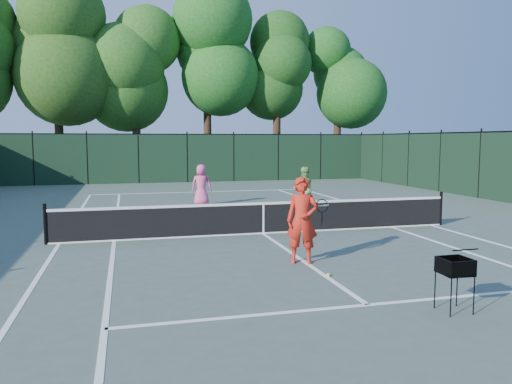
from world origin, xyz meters
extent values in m
plane|color=#45544B|center=(0.00, 0.00, 0.00)|extent=(90.00, 90.00, 0.00)
cube|color=white|center=(-5.49, 0.00, 0.00)|extent=(0.10, 23.77, 0.01)
cube|color=white|center=(5.49, 0.00, 0.00)|extent=(0.10, 23.77, 0.01)
cube|color=white|center=(-4.12, 0.00, 0.00)|extent=(0.10, 23.77, 0.01)
cube|color=white|center=(4.12, 0.00, 0.00)|extent=(0.10, 23.77, 0.01)
cube|color=white|center=(0.00, 11.88, 0.00)|extent=(10.97, 0.10, 0.01)
cube|color=white|center=(0.00, -6.40, 0.00)|extent=(8.23, 0.10, 0.01)
cube|color=white|center=(0.00, 6.40, 0.00)|extent=(8.23, 0.10, 0.01)
cube|color=white|center=(0.00, 0.00, 0.00)|extent=(0.10, 12.80, 0.01)
cube|color=black|center=(0.00, 0.00, 0.46)|extent=(11.60, 0.03, 0.85)
cube|color=white|center=(0.00, 0.00, 0.88)|extent=(11.60, 0.05, 0.07)
cube|color=white|center=(0.00, 0.00, 0.02)|extent=(11.60, 0.05, 0.04)
cube|color=white|center=(0.00, 0.00, 0.46)|extent=(0.05, 0.04, 0.91)
cylinder|color=black|center=(-5.80, 0.00, 0.53)|extent=(0.09, 0.09, 1.06)
cylinder|color=black|center=(5.80, 0.00, 0.53)|extent=(0.09, 0.09, 1.06)
cube|color=black|center=(0.00, 18.00, 1.50)|extent=(24.00, 0.05, 3.00)
cylinder|color=black|center=(-8.00, 22.00, 2.40)|extent=(0.56, 0.56, 4.80)
ellipsoid|color=#1D4112|center=(-8.00, 22.00, 8.71)|extent=(6.80, 6.80, 10.54)
cylinder|color=black|center=(-3.00, 21.80, 2.15)|extent=(0.56, 0.56, 4.30)
ellipsoid|color=#1C4B15|center=(-3.00, 21.80, 7.75)|extent=(6.00, 6.00, 9.30)
cylinder|color=black|center=(2.00, 22.30, 2.50)|extent=(0.56, 0.56, 5.00)
ellipsoid|color=#164D17|center=(2.00, 22.30, 9.03)|extent=(7.00, 7.00, 10.85)
cylinder|color=black|center=(7.00, 21.60, 2.30)|extent=(0.56, 0.56, 4.60)
ellipsoid|color=#143F12|center=(7.00, 21.60, 8.16)|extent=(6.20, 6.20, 9.61)
cylinder|color=black|center=(12.00, 22.10, 2.20)|extent=(0.56, 0.56, 4.40)
ellipsoid|color=#144716|center=(12.00, 22.10, 7.74)|extent=(5.80, 5.80, 8.99)
imported|color=red|center=(-0.09, -3.48, 0.94)|extent=(0.79, 0.64, 1.89)
cylinder|color=black|center=(0.45, -3.29, 0.95)|extent=(0.03, 0.03, 0.30)
torus|color=black|center=(0.45, -3.29, 1.22)|extent=(0.30, 0.10, 0.30)
imported|color=#D94C86|center=(-0.79, 6.62, 0.84)|extent=(0.94, 0.74, 1.69)
imported|color=#92BD5E|center=(2.69, 4.01, 0.84)|extent=(0.88, 0.72, 1.68)
cylinder|color=black|center=(0.95, -7.22, 0.30)|extent=(0.02, 0.02, 0.60)
cylinder|color=black|center=(1.36, -7.22, 0.30)|extent=(0.02, 0.02, 0.60)
cylinder|color=black|center=(0.95, -6.81, 0.30)|extent=(0.02, 0.02, 0.60)
cylinder|color=black|center=(1.36, -6.81, 0.30)|extent=(0.02, 0.02, 0.60)
cube|color=black|center=(1.16, -7.02, 0.73)|extent=(0.48, 0.48, 0.25)
sphere|color=yellow|center=(1.16, -7.02, 0.65)|extent=(0.07, 0.07, 0.07)
sphere|color=yellow|center=(1.16, -7.02, 0.65)|extent=(0.07, 0.07, 0.07)
sphere|color=yellow|center=(1.16, -7.02, 0.65)|extent=(0.07, 0.07, 0.07)
sphere|color=yellow|center=(1.16, -7.02, 0.65)|extent=(0.07, 0.07, 0.07)
sphere|color=yellow|center=(1.16, -7.02, 0.65)|extent=(0.07, 0.07, 0.07)
sphere|color=yellow|center=(1.16, -7.02, 0.65)|extent=(0.07, 0.07, 0.07)
sphere|color=yellow|center=(1.16, -7.02, 0.65)|extent=(0.07, 0.07, 0.07)
sphere|color=yellow|center=(1.16, -7.02, 0.65)|extent=(0.07, 0.07, 0.07)
sphere|color=yellow|center=(1.16, -7.02, 0.65)|extent=(0.07, 0.07, 0.07)
sphere|color=yellow|center=(1.16, -7.02, 0.65)|extent=(0.07, 0.07, 0.07)
sphere|color=yellow|center=(1.16, -7.02, 0.65)|extent=(0.07, 0.07, 0.07)
sphere|color=yellow|center=(1.16, -7.02, 0.65)|extent=(0.07, 0.07, 0.07)
sphere|color=yellow|center=(1.16, -7.02, 0.65)|extent=(0.07, 0.07, 0.07)
sphere|color=yellow|center=(1.16, -7.02, 0.65)|extent=(0.07, 0.07, 0.07)
sphere|color=yellow|center=(1.16, -7.02, 0.65)|extent=(0.07, 0.07, 0.07)
sphere|color=#C4CF2A|center=(0.05, -4.65, 0.03)|extent=(0.07, 0.07, 0.07)
sphere|color=#C4E02D|center=(0.85, -1.65, 0.03)|extent=(0.07, 0.07, 0.07)
camera|label=1|loc=(-3.76, -13.57, 2.68)|focal=35.00mm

